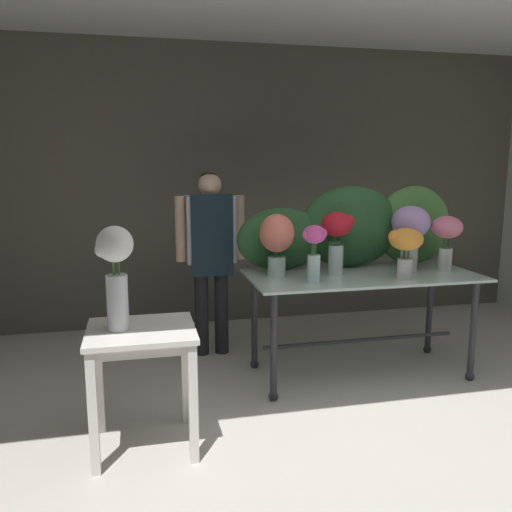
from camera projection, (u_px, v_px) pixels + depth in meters
name	position (u px, v px, depth m)	size (l,w,h in m)	color
ground_plane	(308.00, 374.00, 4.19)	(7.74, 7.74, 0.00)	beige
wall_back	(261.00, 187.00, 5.50)	(5.95, 0.12, 2.83)	#5B564C
display_table_glass	(362.00, 291.00, 4.09)	(1.78, 0.82, 0.82)	silver
side_table_white	(142.00, 347.00, 3.03)	(0.61, 0.56, 0.73)	silver
florist	(211.00, 244.00, 4.48)	(0.59, 0.24, 1.59)	#232328
foliage_backdrop	(356.00, 229.00, 4.30)	(1.84, 0.31, 0.66)	#28562D
vase_lilac_carnations	(411.00, 229.00, 4.13)	(0.30, 0.30, 0.52)	silver
vase_crimson_lilies	(337.00, 234.00, 3.98)	(0.25, 0.24, 0.48)	silver
vase_fuchsia_dahlias	(314.00, 248.00, 3.74)	(0.19, 0.17, 0.42)	silver
vase_coral_snapdragons	(277.00, 238.00, 3.93)	(0.26, 0.26, 0.48)	silver
vase_rosy_hydrangea	(446.00, 235.00, 4.13)	(0.25, 0.24, 0.44)	silver
vase_sunset_stock	(406.00, 245.00, 3.86)	(0.26, 0.25, 0.38)	silver
vase_white_roses_tall	(115.00, 271.00, 2.93)	(0.21, 0.20, 0.60)	silver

